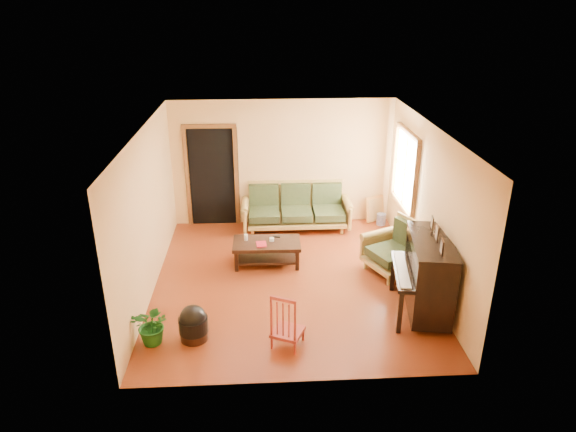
{
  "coord_description": "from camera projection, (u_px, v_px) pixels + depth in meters",
  "views": [
    {
      "loc": [
        -0.47,
        -7.56,
        4.42
      ],
      "look_at": [
        -0.02,
        0.2,
        1.1
      ],
      "focal_mm": 32.0,
      "sensor_mm": 36.0,
      "label": 1
    }
  ],
  "objects": [
    {
      "name": "potted_plant",
      "position": [
        153.0,
        325.0,
        7.01
      ],
      "size": [
        0.66,
        0.61,
        0.59
      ],
      "primitive_type": "imported",
      "rotation": [
        0.0,
        0.0,
        -0.35
      ],
      "color": "#185317",
      "rests_on": "floor"
    },
    {
      "name": "candle",
      "position": [
        246.0,
        237.0,
        9.12
      ],
      "size": [
        0.08,
        0.08,
        0.11
      ],
      "primitive_type": "cylinder",
      "rotation": [
        0.0,
        0.0,
        -0.25
      ],
      "color": "white",
      "rests_on": "coffee_table"
    },
    {
      "name": "book",
      "position": [
        256.0,
        245.0,
        8.95
      ],
      "size": [
        0.19,
        0.25,
        0.02
      ],
      "primitive_type": "imported",
      "rotation": [
        0.0,
        0.0,
        0.08
      ],
      "color": "maroon",
      "rests_on": "coffee_table"
    },
    {
      "name": "doorway",
      "position": [
        212.0,
        177.0,
        10.5
      ],
      "size": [
        1.08,
        0.16,
        2.05
      ],
      "primitive_type": "cube",
      "color": "black",
      "rests_on": "floor"
    },
    {
      "name": "coffee_table",
      "position": [
        267.0,
        253.0,
        9.17
      ],
      "size": [
        1.2,
        0.67,
        0.43
      ],
      "primitive_type": "cube",
      "rotation": [
        0.0,
        0.0,
        -0.02
      ],
      "color": "black",
      "rests_on": "floor"
    },
    {
      "name": "leaning_frame",
      "position": [
        375.0,
        209.0,
        10.88
      ],
      "size": [
        0.44,
        0.27,
        0.59
      ],
      "primitive_type": "cube",
      "rotation": [
        0.0,
        0.0,
        0.42
      ],
      "color": "#C48A41",
      "rests_on": "floor"
    },
    {
      "name": "floor",
      "position": [
        290.0,
        280.0,
        8.7
      ],
      "size": [
        5.0,
        5.0,
        0.0
      ],
      "primitive_type": "plane",
      "color": "#5D1F0C",
      "rests_on": "ground"
    },
    {
      "name": "remote",
      "position": [
        276.0,
        237.0,
        9.25
      ],
      "size": [
        0.15,
        0.07,
        0.01
      ],
      "primitive_type": "cube",
      "rotation": [
        0.0,
        0.0,
        -0.25
      ],
      "color": "black",
      "rests_on": "coffee_table"
    },
    {
      "name": "window",
      "position": [
        405.0,
        170.0,
        9.43
      ],
      "size": [
        0.12,
        1.36,
        1.46
      ],
      "primitive_type": "cube",
      "color": "white",
      "rests_on": "right_wall"
    },
    {
      "name": "glass_jar",
      "position": [
        272.0,
        239.0,
        9.1
      ],
      "size": [
        0.11,
        0.11,
        0.06
      ],
      "primitive_type": "cylinder",
      "rotation": [
        0.0,
        0.0,
        -0.25
      ],
      "color": "silver",
      "rests_on": "coffee_table"
    },
    {
      "name": "piano",
      "position": [
        428.0,
        277.0,
        7.61
      ],
      "size": [
        1.01,
        1.48,
        1.21
      ],
      "primitive_type": "cube",
      "rotation": [
        0.0,
        0.0,
        -0.16
      ],
      "color": "black",
      "rests_on": "floor"
    },
    {
      "name": "ceramic_crock",
      "position": [
        381.0,
        219.0,
        10.79
      ],
      "size": [
        0.25,
        0.25,
        0.24
      ],
      "primitive_type": "cylinder",
      "rotation": [
        0.0,
        0.0,
        -0.36
      ],
      "color": "#3544A0",
      "rests_on": "floor"
    },
    {
      "name": "armchair",
      "position": [
        393.0,
        248.0,
        8.77
      ],
      "size": [
        1.21,
        1.23,
        0.94
      ],
      "primitive_type": "cube",
      "rotation": [
        0.0,
        0.0,
        0.43
      ],
      "color": "#AA863E",
      "rests_on": "floor"
    },
    {
      "name": "footstool",
      "position": [
        194.0,
        327.0,
        7.14
      ],
      "size": [
        0.49,
        0.49,
        0.39
      ],
      "primitive_type": "cylinder",
      "rotation": [
        0.0,
        0.0,
        0.23
      ],
      "color": "black",
      "rests_on": "floor"
    },
    {
      "name": "sofa",
      "position": [
        296.0,
        207.0,
        10.48
      ],
      "size": [
        2.18,
        0.91,
        0.94
      ],
      "primitive_type": "cube",
      "rotation": [
        0.0,
        0.0,
        -0.0
      ],
      "color": "#AA863E",
      "rests_on": "floor"
    },
    {
      "name": "red_chair",
      "position": [
        288.0,
        319.0,
        6.93
      ],
      "size": [
        0.53,
        0.55,
        0.84
      ],
      "primitive_type": "cube",
      "rotation": [
        0.0,
        0.0,
        -0.44
      ],
      "color": "maroon",
      "rests_on": "floor"
    }
  ]
}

